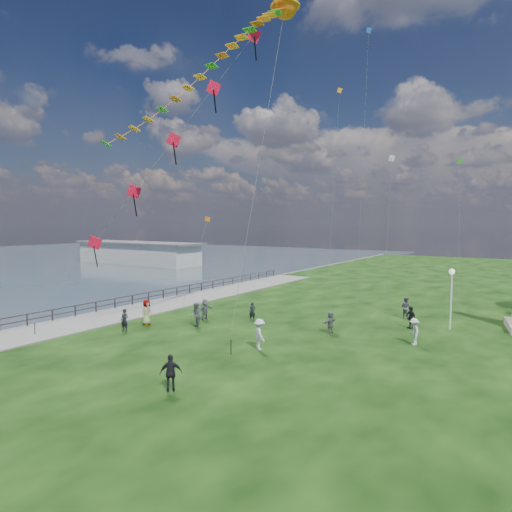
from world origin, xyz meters
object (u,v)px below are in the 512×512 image
Objects in this scene: pier_pavilion at (138,253)px; person_5 at (205,309)px; person_9 at (411,317)px; person_2 at (260,334)px; person_7 at (406,308)px; lamppost at (451,286)px; person_11 at (330,322)px; person_1 at (196,315)px; person_0 at (125,320)px; person_6 at (252,312)px; person_8 at (414,332)px; serpent_kite at (283,8)px; person_10 at (147,312)px; person_3 at (171,373)px.

pier_pavilion is 55.89m from person_5.
pier_pavilion reaches higher than person_9.
person_7 is (5.34, 13.85, -0.07)m from person_2.
lamppost reaches higher than person_11.
person_0 is at bearing -102.02° from person_1.
person_11 is (9.05, 3.97, -0.17)m from person_1.
person_6 is (3.35, 1.87, -0.11)m from person_5.
lamppost is 15.05m from person_2.
person_6 is 0.85× the size of person_8.
person_0 is at bearing -42.19° from pier_pavilion.
person_0 is 0.97× the size of person_9.
pier_pavilion is 19.04× the size of person_11.
person_1 is 1.00× the size of person_2.
pier_pavilion reaches higher than person_7.
person_1 reaches higher than person_7.
lamppost is at bearing 64.01° from person_9.
person_7 is (12.29, 11.82, -0.07)m from person_1.
person_8 reaches higher than person_9.
serpent_kite is at bearing 28.63° from person_0.
person_1 is at bearing -70.37° from person_10.
person_1 is at bearing -140.78° from serpent_kite.
person_10 is at bearing -56.69° from person_11.
serpent_kite reaches higher than person_8.
person_6 is 0.06× the size of serpent_kite.
person_7 is 20.81m from person_10.
person_1 is at bearing -146.31° from person_5.
person_1 is 17.05m from person_7.
person_9 is at bearing -23.97° from pier_pavilion.
person_0 is 0.07× the size of serpent_kite.
lamppost reaches higher than person_2.
person_3 is at bearing 2.93° from person_11.
person_9 is (13.46, 8.56, -0.12)m from person_1.
person_6 is 0.93× the size of person_11.
person_5 is at bearing -35.44° from person_10.
person_10 is at bearing -150.66° from lamppost.
person_0 is at bearing -138.19° from serpent_kite.
person_2 is 1.31× the size of person_6.
person_0 is at bearing -48.10° from person_11.
person_6 is 6.83m from person_11.
person_11 is (-3.25, -7.85, -0.10)m from person_7.
person_2 is at bearing -127.32° from lamppost.
person_1 is at bearing -148.46° from lamppost.
person_1 is (46.40, -35.17, -0.88)m from pier_pavilion.
person_0 is 0.85× the size of person_2.
person_9 is at bearing -1.60° from person_6.
person_11 is at bearing -141.46° from person_3.
person_5 is 0.95× the size of person_7.
person_9 is at bearing -58.78° from person_5.
person_2 is at bearing -81.52° from person_8.
person_10 reaches higher than person_7.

